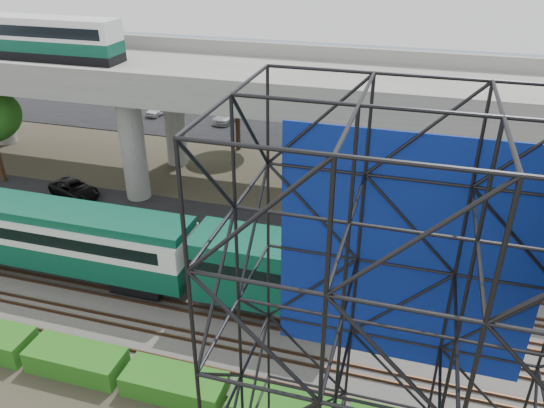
% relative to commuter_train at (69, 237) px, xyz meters
% --- Properties ---
extents(ground, '(140.00, 140.00, 0.00)m').
position_rel_commuter_train_xyz_m(ground, '(8.33, -2.00, -2.88)').
color(ground, '#474233').
rests_on(ground, ground).
extents(ballast_bed, '(90.00, 12.00, 0.20)m').
position_rel_commuter_train_xyz_m(ballast_bed, '(8.33, 0.00, -2.78)').
color(ballast_bed, slate).
rests_on(ballast_bed, ground).
extents(service_road, '(90.00, 5.00, 0.08)m').
position_rel_commuter_train_xyz_m(service_road, '(8.33, 8.50, -2.84)').
color(service_road, black).
rests_on(service_road, ground).
extents(parking_lot, '(90.00, 18.00, 0.08)m').
position_rel_commuter_train_xyz_m(parking_lot, '(8.33, 32.00, -2.84)').
color(parking_lot, black).
rests_on(parking_lot, ground).
extents(harbor_water, '(140.00, 40.00, 0.03)m').
position_rel_commuter_train_xyz_m(harbor_water, '(8.33, 54.00, -2.87)').
color(harbor_water, slate).
rests_on(harbor_water, ground).
extents(rail_tracks, '(90.00, 9.52, 0.16)m').
position_rel_commuter_train_xyz_m(rail_tracks, '(8.33, -0.00, -2.60)').
color(rail_tracks, '#472D1E').
rests_on(rail_tracks, ballast_bed).
extents(commuter_train, '(29.30, 3.06, 4.30)m').
position_rel_commuter_train_xyz_m(commuter_train, '(0.00, 0.00, 0.00)').
color(commuter_train, black).
rests_on(commuter_train, rail_tracks).
extents(overpass, '(80.00, 12.00, 12.40)m').
position_rel_commuter_train_xyz_m(overpass, '(6.98, 14.00, 5.33)').
color(overpass, '#9E9B93').
rests_on(overpass, ground).
extents(scaffold_tower, '(9.36, 6.36, 15.00)m').
position_rel_commuter_train_xyz_m(scaffold_tower, '(18.41, -9.98, 4.59)').
color(scaffold_tower, black).
rests_on(scaffold_tower, ground).
extents(hedge_strip, '(34.60, 1.80, 1.20)m').
position_rel_commuter_train_xyz_m(hedge_strip, '(9.34, -6.30, -2.32)').
color(hedge_strip, '#1B5A14').
rests_on(hedge_strip, ground).
extents(trees, '(40.94, 16.94, 7.69)m').
position_rel_commuter_train_xyz_m(trees, '(3.67, 14.17, 2.69)').
color(trees, '#382314').
rests_on(trees, ground).
extents(suv, '(4.81, 3.34, 1.22)m').
position_rel_commuter_train_xyz_m(suv, '(-6.41, 9.21, -2.19)').
color(suv, black).
rests_on(suv, service_road).
extents(parked_cars, '(36.46, 9.72, 1.31)m').
position_rel_commuter_train_xyz_m(parked_cars, '(8.74, 31.59, -2.18)').
color(parked_cars, silver).
rests_on(parked_cars, parking_lot).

